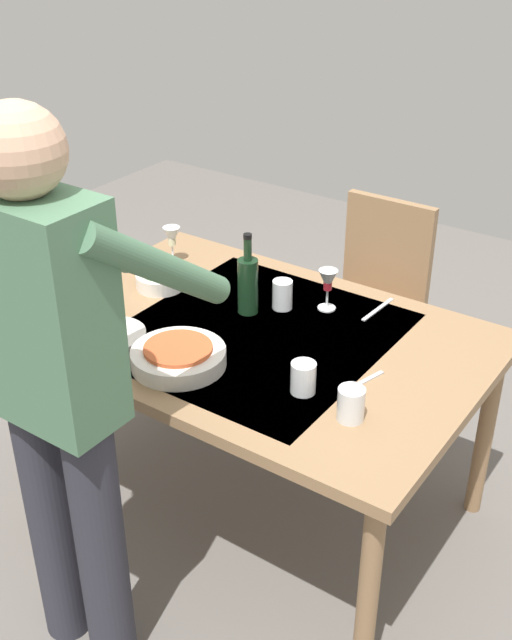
# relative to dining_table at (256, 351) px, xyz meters

# --- Properties ---
(ground_plane) EXTENTS (6.00, 6.00, 0.00)m
(ground_plane) POSITION_rel_dining_table_xyz_m (0.00, 0.00, -0.69)
(ground_plane) COLOR #66605B
(dining_table) EXTENTS (1.52, 1.04, 0.76)m
(dining_table) POSITION_rel_dining_table_xyz_m (0.00, 0.00, 0.00)
(dining_table) COLOR #93704C
(dining_table) RESTS_ON ground_plane
(chair_near) EXTENTS (0.40, 0.40, 0.91)m
(chair_near) POSITION_rel_dining_table_xyz_m (0.00, -0.90, -0.16)
(chair_near) COLOR brown
(chair_near) RESTS_ON ground_plane
(person_server) EXTENTS (0.42, 0.61, 1.69)m
(person_server) POSITION_rel_dining_table_xyz_m (0.08, 0.78, 0.28)
(person_server) COLOR #2D2D38
(person_server) RESTS_ON ground_plane
(wine_bottle) EXTENTS (0.07, 0.07, 0.30)m
(wine_bottle) POSITION_rel_dining_table_xyz_m (0.11, -0.11, 0.18)
(wine_bottle) COLOR black
(wine_bottle) RESTS_ON dining_table
(wine_glass_left) EXTENTS (0.07, 0.07, 0.15)m
(wine_glass_left) POSITION_rel_dining_table_xyz_m (0.58, -0.27, 0.18)
(wine_glass_left) COLOR white
(wine_glass_left) RESTS_ON dining_table
(wine_glass_right) EXTENTS (0.07, 0.07, 0.15)m
(wine_glass_right) POSITION_rel_dining_table_xyz_m (-0.11, -0.28, 0.18)
(wine_glass_right) COLOR white
(wine_glass_right) RESTS_ON dining_table
(water_cup_near_left) EXTENTS (0.08, 0.08, 0.10)m
(water_cup_near_left) POSITION_rel_dining_table_xyz_m (-0.31, 0.20, 0.12)
(water_cup_near_left) COLOR silver
(water_cup_near_left) RESTS_ON dining_table
(water_cup_near_right) EXTENTS (0.08, 0.08, 0.10)m
(water_cup_near_right) POSITION_rel_dining_table_xyz_m (-0.49, 0.24, 0.12)
(water_cup_near_right) COLOR silver
(water_cup_near_right) RESTS_ON dining_table
(water_cup_far_left) EXTENTS (0.07, 0.07, 0.11)m
(water_cup_far_left) POSITION_rel_dining_table_xyz_m (0.02, -0.20, 0.12)
(water_cup_far_left) COLOR silver
(water_cup_far_left) RESTS_ON dining_table
(serving_bowl_pasta) EXTENTS (0.30, 0.30, 0.07)m
(serving_bowl_pasta) POSITION_rel_dining_table_xyz_m (0.09, 0.30, 0.10)
(serving_bowl_pasta) COLOR white
(serving_bowl_pasta) RESTS_ON dining_table
(side_bowl_salad) EXTENTS (0.18, 0.18, 0.07)m
(side_bowl_salad) POSITION_rel_dining_table_xyz_m (0.49, -0.07, 0.10)
(side_bowl_salad) COLOR white
(side_bowl_salad) RESTS_ON dining_table
(dinner_plate_near) EXTENTS (0.23, 0.23, 0.01)m
(dinner_plate_near) POSITION_rel_dining_table_xyz_m (0.39, 0.29, 0.08)
(dinner_plate_near) COLOR white
(dinner_plate_near) RESTS_ON dining_table
(table_knife) EXTENTS (0.03, 0.20, 0.00)m
(table_knife) POSITION_rel_dining_table_xyz_m (-0.26, -0.38, 0.07)
(table_knife) COLOR silver
(table_knife) RESTS_ON dining_table
(table_fork) EXTENTS (0.06, 0.18, 0.00)m
(table_fork) POSITION_rel_dining_table_xyz_m (-0.44, 0.06, 0.07)
(table_fork) COLOR silver
(table_fork) RESTS_ON dining_table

